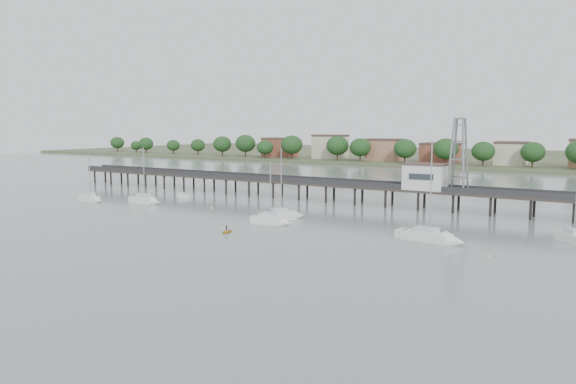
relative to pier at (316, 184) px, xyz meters
The scene contains 14 objects.
ground_plane 60.12m from the pier, 90.00° to the right, with size 500.00×500.00×0.00m, color slate.
pier is the anchor object (origin of this frame).
pier_building 25.16m from the pier, ahead, with size 8.40×5.40×5.30m.
lattice_tower 32.34m from the pier, ahead, with size 3.20×3.20×15.50m.
sailboat_b 37.35m from the pier, 140.32° to the right, with size 7.74×2.30×12.81m.
sailboat_c 26.11m from the pier, 72.88° to the right, with size 6.52×8.11×13.50m.
sailboat_a 49.80m from the pier, 144.84° to the right, with size 6.74×2.36×11.11m.
sailboat_d 47.89m from the pier, 39.12° to the right, with size 9.88×4.13×15.69m.
sailboat_f 31.99m from the pier, 73.80° to the right, with size 6.96×3.21×11.24m.
white_tender 31.20m from the pier, 156.54° to the right, with size 3.69×2.26×1.34m.
yellow_dinghy 41.29m from the pier, 80.79° to the right, with size 1.62×0.47×2.27m, color gold.
dinghy_occupant 41.29m from the pier, 80.79° to the right, with size 0.36×0.99×0.24m, color black.
mooring_buoys 30.88m from the pier, 82.73° to the right, with size 75.43×17.28×0.39m.
far_shore 179.60m from the pier, 89.89° to the left, with size 500.00×170.00×10.40m.
Camera 1 is at (61.51, -49.23, 17.00)m, focal length 35.00 mm.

